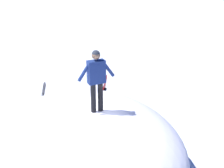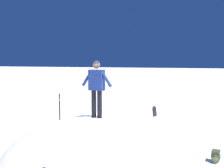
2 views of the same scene
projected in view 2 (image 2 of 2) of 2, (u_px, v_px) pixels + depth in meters
The scene contains 5 objects.
snow_mound at pixel (104, 147), 7.28m from camera, with size 4.94×6.25×1.72m, color white.
snowboarder_standing at pixel (97, 84), 7.25m from camera, with size 1.02×0.28×1.69m.
snowboard_secondary_upright at pixel (156, 124), 10.24m from camera, with size 0.31×0.33×1.55m.
backpack_near at pixel (216, 156), 8.28m from camera, with size 0.35×0.58×0.42m.
trail_marker_pole at pixel (60, 111), 12.30m from camera, with size 0.10×0.10×1.80m.
Camera 2 is at (2.36, -6.89, 3.39)m, focal length 39.76 mm.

